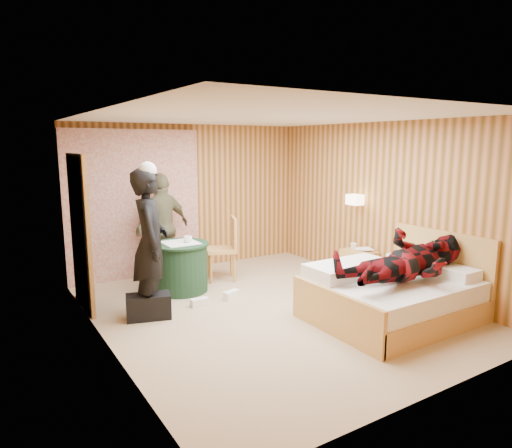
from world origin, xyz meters
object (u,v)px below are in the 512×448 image
wall_lamp (355,200)px  nightstand (359,266)px  bed (392,295)px  chair_near (227,244)px  man_at_table (163,227)px  duffel_bag (149,306)px  chair_far (163,247)px  man_on_bed (410,248)px  woman_standing (150,243)px  round_table (181,267)px

wall_lamp → nightstand: wall_lamp is taller
bed → chair_near: bearing=110.1°
bed → man_at_table: size_ratio=1.13×
wall_lamp → duffel_bag: bearing=178.2°
bed → duffel_bag: 3.05m
nightstand → chair_far: chair_far is taller
nightstand → chair_far: 3.12m
man_on_bed → chair_near: bearing=109.0°
bed → man_on_bed: size_ratio=1.11×
duffel_bag → nightstand: bearing=11.2°
woman_standing → man_at_table: 1.57m
round_table → chair_far: (-0.02, 0.66, 0.17)m
wall_lamp → nightstand: 1.05m
wall_lamp → man_on_bed: bearing=-114.0°
bed → chair_near: bed is taller
duffel_bag → man_on_bed: size_ratio=0.31×
man_at_table → round_table: bearing=70.6°
nightstand → man_on_bed: size_ratio=0.30×
bed → chair_near: size_ratio=1.92×
chair_far → man_at_table: 0.33m
round_table → woman_standing: (-0.69, -0.71, 0.57)m
round_table → wall_lamp: bearing=-19.1°
woman_standing → duffel_bag: bearing=154.9°
chair_near → man_on_bed: size_ratio=0.58×
chair_near → man_on_bed: bearing=40.4°
nightstand → round_table: size_ratio=0.64×
bed → duffel_bag: bearing=147.9°
wall_lamp → chair_far: bearing=149.2°
chair_far → round_table: bearing=-99.7°
chair_near → woman_standing: bearing=-39.3°
wall_lamp → man_at_table: bearing=148.4°
woman_standing → man_on_bed: (2.52, -1.93, 0.01)m
man_on_bed → round_table: bearing=124.7°
man_at_table → man_on_bed: size_ratio=0.97×
wall_lamp → man_on_bed: (-0.77, -1.74, -0.35)m
chair_near → duffel_bag: chair_near is taller
nightstand → chair_far: bearing=145.9°
chair_far → chair_near: (0.88, -0.50, 0.05)m
duffel_bag → man_at_table: 1.83m
wall_lamp → chair_near: size_ratio=0.26×
wall_lamp → woman_standing: woman_standing is taller
bed → chair_far: bearing=120.7°
bed → nightstand: (0.75, 1.33, -0.03)m
bed → round_table: bearing=126.8°
round_table → man_on_bed: man_on_bed is taller
woman_standing → chair_far: bearing=-6.4°
wall_lamp → woman_standing: 3.32m
bed → round_table: size_ratio=2.34×
nightstand → man_at_table: size_ratio=0.31×
duffel_bag → bed: bearing=-16.0°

